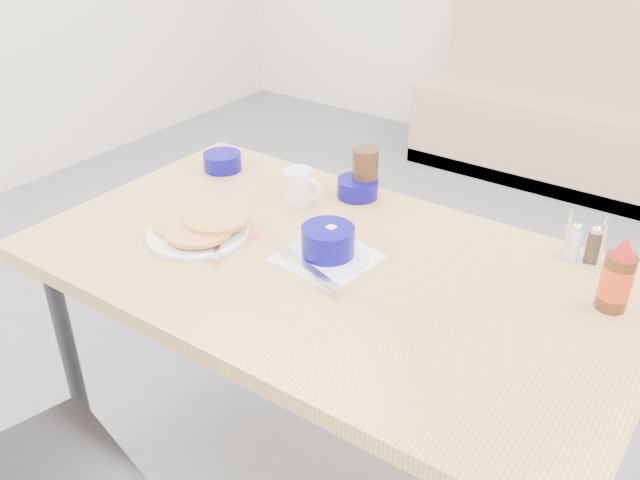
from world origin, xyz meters
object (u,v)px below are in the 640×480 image
Objects in this scene: booth_bench at (602,120)px; amber_tumbler at (365,172)px; creamer_bowl at (223,162)px; butter_bowl at (358,188)px; pancake_plate at (199,228)px; grits_setting at (328,246)px; coffee_mug at (299,186)px; syrup_bottle at (617,278)px; condiment_caddy at (583,245)px; dining_table at (329,283)px.

booth_bench is 14.38× the size of amber_tumbler.
creamer_bowl is 0.44m from amber_tumbler.
amber_tumbler reaches higher than butter_bowl.
creamer_bowl is (-0.22, 0.32, 0.01)m from pancake_plate.
grits_setting is (-0.01, -2.53, 0.45)m from booth_bench.
syrup_bottle is at bearing -1.40° from coffee_mug.
amber_tumbler is 1.24× the size of condiment_caddy.
grits_setting reaches higher than pancake_plate.
amber_tumbler is 0.80× the size of syrup_bottle.
creamer_bowl is 1.12m from syrup_bottle.
coffee_mug is 0.71× the size of syrup_bottle.
dining_table is 0.60m from creamer_bowl.
grits_setting is 2.11× the size of creamer_bowl.
grits_setting reaches higher than dining_table.
booth_bench is 2.47m from syrup_bottle.
amber_tumbler is at bearing 163.54° from condiment_caddy.
amber_tumbler reaches higher than condiment_caddy.
butter_bowl is (-0.12, 0.32, -0.01)m from grits_setting.
syrup_bottle is (0.11, -0.16, 0.03)m from condiment_caddy.
syrup_bottle is (0.90, 0.26, 0.05)m from pancake_plate.
syrup_bottle reaches higher than butter_bowl.
condiment_caddy reaches higher than butter_bowl.
booth_bench is 17.14× the size of creamer_bowl.
condiment_caddy is at bearing 27.90° from pancake_plate.
creamer_bowl is 0.84× the size of amber_tumbler.
amber_tumbler reaches higher than creamer_bowl.
amber_tumbler is at bearing -93.04° from booth_bench.
coffee_mug is 0.18m from amber_tumbler.
pancake_plate is 0.45m from butter_bowl.
syrup_bottle is at bearing -76.27° from booth_bench.
coffee_mug is 0.16m from butter_bowl.
pancake_plate is 2.38× the size of creamer_bowl.
dining_table is at bearing 13.93° from pancake_plate.
booth_bench reaches higher than syrup_bottle.
butter_bowl is (0.20, 0.40, 0.01)m from pancake_plate.
booth_bench is 2.26m from butter_bowl.
condiment_caddy is 0.65× the size of syrup_bottle.
condiment_caddy is at bearing 10.99° from coffee_mug.
amber_tumbler is at bearing 108.17° from grits_setting.
syrup_bottle is (0.70, -0.14, 0.05)m from butter_bowl.
condiment_caddy is (0.59, 0.02, 0.01)m from butter_bowl.
amber_tumbler is 0.71m from syrup_bottle.
grits_setting is (0.32, 0.09, 0.02)m from pancake_plate.
pancake_plate is 0.33m from grits_setting.
condiment_caddy is (0.80, 0.42, 0.02)m from pancake_plate.
condiment_caddy is 0.19m from syrup_bottle.
booth_bench is at bearing 103.73° from syrup_bottle.
creamer_bowl is (-0.55, 0.24, 0.09)m from dining_table.
booth_bench is at bearing 82.87° from pancake_plate.
butter_bowl reaches higher than pancake_plate.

